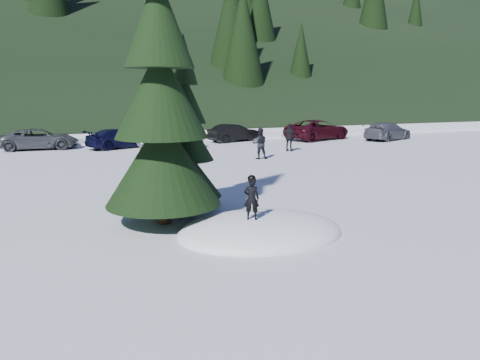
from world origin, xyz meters
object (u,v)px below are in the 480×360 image
object	(u,v)px
adult_0	(260,144)
car_2	(39,139)
car_4	(170,137)
car_5	(233,133)
adult_1	(290,137)
car_6	(317,130)
car_7	(388,131)
spruce_short	(186,142)
child_skier	(252,199)
car_3	(119,139)
spruce_tall	(161,105)

from	to	relation	value
adult_0	car_2	xyz separation A→B (m)	(-11.37, 8.62, -0.19)
car_4	car_5	size ratio (longest dim) A/B	1.11
adult_1	car_4	world-z (taller)	adult_1
car_6	car_7	size ratio (longest dim) A/B	1.18
adult_0	spruce_short	bearing A→B (deg)	69.75
child_skier	car_2	size ratio (longest dim) A/B	0.23
car_3	adult_1	bearing A→B (deg)	-141.61
car_2	car_5	size ratio (longest dim) A/B	1.22
child_skier	adult_0	distance (m)	13.62
adult_1	car_2	xyz separation A→B (m)	(-14.30, 6.30, -0.20)
spruce_short	car_5	xyz separation A→B (m)	(7.79, 17.55, -1.48)
car_2	car_6	world-z (taller)	car_6
spruce_short	car_7	distance (m)	23.91
car_3	car_2	bearing A→B (deg)	52.91
spruce_tall	car_5	xyz separation A→B (m)	(8.79, 18.95, -2.69)
car_2	car_7	bearing A→B (deg)	-95.79
adult_1	car_6	xyz separation A→B (m)	(4.89, 5.24, -0.11)
spruce_tall	car_7	bearing A→B (deg)	38.82
car_7	car_2	bearing A→B (deg)	60.32
spruce_short	car_2	size ratio (longest dim) A/B	1.16
spruce_short	car_7	bearing A→B (deg)	37.71
spruce_short	adult_1	distance (m)	14.67
adult_0	car_5	distance (m)	8.65
adult_1	car_7	size ratio (longest dim) A/B	0.38
spruce_short	car_2	bearing A→B (deg)	106.07
spruce_tall	spruce_short	xyz separation A→B (m)	(1.00, 1.40, -1.22)
spruce_tall	spruce_short	bearing A→B (deg)	54.46
spruce_short	car_2	xyz separation A→B (m)	(-5.09, 17.65, -1.46)
child_skier	car_7	size ratio (longest dim) A/B	0.24
spruce_short	car_6	xyz separation A→B (m)	(14.10, 16.58, -1.37)
spruce_tall	spruce_short	world-z (taller)	spruce_tall
car_6	spruce_tall	bearing A→B (deg)	121.39
spruce_tall	car_5	world-z (taller)	spruce_tall
car_2	car_6	size ratio (longest dim) A/B	0.88
car_4	car_5	xyz separation A→B (m)	(5.06, 2.25, -0.09)
adult_1	car_2	distance (m)	15.63
adult_1	car_4	xyz separation A→B (m)	(-6.48, 3.95, -0.12)
child_skier	car_2	xyz separation A→B (m)	(-5.92, 21.10, -0.37)
adult_1	car_5	size ratio (longest dim) A/B	0.44
car_5	car_7	distance (m)	11.48
child_skier	car_6	world-z (taller)	child_skier
spruce_tall	adult_1	size ratio (longest dim) A/B	5.12
car_2	child_skier	bearing A→B (deg)	-162.85
child_skier	adult_1	bearing A→B (deg)	-94.76
spruce_tall	car_5	distance (m)	21.06
spruce_tall	car_3	world-z (taller)	spruce_tall
car_4	adult_0	bearing A→B (deg)	-154.80
child_skier	car_2	distance (m)	21.92
spruce_short	car_2	world-z (taller)	spruce_short
spruce_tall	car_6	distance (m)	23.62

